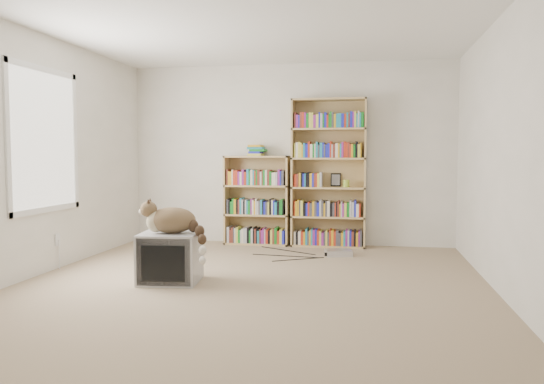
% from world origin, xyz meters
% --- Properties ---
extents(floor, '(4.50, 5.00, 0.01)m').
position_xyz_m(floor, '(0.00, 0.00, 0.00)').
color(floor, tan).
rests_on(floor, ground).
extents(wall_back, '(4.50, 0.02, 2.50)m').
position_xyz_m(wall_back, '(0.00, 2.50, 1.25)').
color(wall_back, white).
rests_on(wall_back, floor).
extents(wall_front, '(4.50, 0.02, 2.50)m').
position_xyz_m(wall_front, '(0.00, -2.50, 1.25)').
color(wall_front, white).
rests_on(wall_front, floor).
extents(wall_left, '(0.02, 5.00, 2.50)m').
position_xyz_m(wall_left, '(-2.25, 0.00, 1.25)').
color(wall_left, white).
rests_on(wall_left, floor).
extents(wall_right, '(0.02, 5.00, 2.50)m').
position_xyz_m(wall_right, '(2.25, 0.00, 1.25)').
color(wall_right, white).
rests_on(wall_right, floor).
extents(ceiling, '(4.50, 5.00, 0.02)m').
position_xyz_m(ceiling, '(0.00, 0.00, 2.50)').
color(ceiling, white).
rests_on(ceiling, wall_back).
extents(window, '(0.02, 1.22, 1.52)m').
position_xyz_m(window, '(-2.24, 0.20, 1.40)').
color(window, white).
rests_on(window, wall_left).
extents(crt_tv, '(0.61, 0.56, 0.49)m').
position_xyz_m(crt_tv, '(-0.81, 0.03, 0.24)').
color(crt_tv, '#A5A5A8').
rests_on(crt_tv, floor).
extents(cat, '(0.74, 0.49, 0.55)m').
position_xyz_m(cat, '(-0.73, -0.01, 0.58)').
color(cat, '#342615').
rests_on(cat, crt_tv).
extents(bookcase_tall, '(1.00, 0.30, 1.99)m').
position_xyz_m(bookcase_tall, '(0.56, 2.36, 0.94)').
color(bookcase_tall, tan).
rests_on(bookcase_tall, floor).
extents(bookcase_short, '(0.90, 0.30, 1.23)m').
position_xyz_m(bookcase_short, '(-0.43, 2.36, 0.56)').
color(bookcase_short, tan).
rests_on(bookcase_short, floor).
extents(book_stack, '(0.21, 0.28, 0.15)m').
position_xyz_m(book_stack, '(-0.43, 2.36, 1.31)').
color(book_stack, '#B02C17').
rests_on(book_stack, bookcase_short).
extents(green_mug, '(0.09, 0.09, 0.10)m').
position_xyz_m(green_mug, '(0.80, 2.34, 0.86)').
color(green_mug, '#9BBE36').
rests_on(green_mug, bookcase_tall).
extents(framed_print, '(0.14, 0.05, 0.18)m').
position_xyz_m(framed_print, '(0.65, 2.44, 0.90)').
color(framed_print, black).
rests_on(framed_print, bookcase_tall).
extents(dvd_player, '(0.36, 0.30, 0.07)m').
position_xyz_m(dvd_player, '(0.74, 1.68, 0.04)').
color(dvd_player, silver).
rests_on(dvd_player, floor).
extents(wall_outlet, '(0.01, 0.08, 0.13)m').
position_xyz_m(wall_outlet, '(-2.24, 0.38, 0.32)').
color(wall_outlet, silver).
rests_on(wall_outlet, wall_left).
extents(floor_cables, '(1.20, 0.70, 0.01)m').
position_xyz_m(floor_cables, '(-0.01, 1.62, 0.00)').
color(floor_cables, black).
rests_on(floor_cables, floor).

